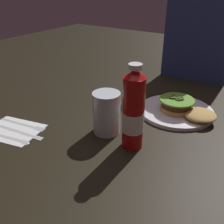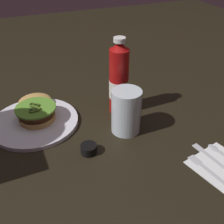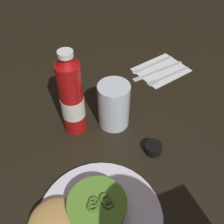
# 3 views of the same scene
# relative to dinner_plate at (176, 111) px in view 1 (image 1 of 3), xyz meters

# --- Properties ---
(ground_plane) EXTENTS (3.00, 3.00, 0.00)m
(ground_plane) POSITION_rel_dinner_plate_xyz_m (-0.13, -0.14, -0.01)
(ground_plane) COLOR black
(dinner_plate) EXTENTS (0.27, 0.27, 0.01)m
(dinner_plate) POSITION_rel_dinner_plate_xyz_m (0.00, 0.00, 0.00)
(dinner_plate) COLOR white
(dinner_plate) RESTS_ON ground_plane
(burger_sandwich) EXTENTS (0.21, 0.13, 0.05)m
(burger_sandwich) POSITION_rel_dinner_plate_xyz_m (0.03, -0.01, 0.03)
(burger_sandwich) COLOR tan
(burger_sandwich) RESTS_ON dinner_plate
(ketchup_bottle) EXTENTS (0.06, 0.06, 0.25)m
(ketchup_bottle) POSITION_rel_dinner_plate_xyz_m (-0.03, -0.28, 0.11)
(ketchup_bottle) COLOR #AB1010
(ketchup_bottle) RESTS_ON ground_plane
(water_glass) EXTENTS (0.09, 0.09, 0.14)m
(water_glass) POSITION_rel_dinner_plate_xyz_m (-0.14, -0.25, 0.06)
(water_glass) COLOR silver
(water_glass) RESTS_ON ground_plane
(condiment_cup) EXTENTS (0.05, 0.05, 0.03)m
(condiment_cup) POSITION_rel_dinner_plate_xyz_m (-0.19, -0.11, 0.01)
(condiment_cup) COLOR black
(condiment_cup) RESTS_ON ground_plane
(napkin) EXTENTS (0.20, 0.17, 0.00)m
(napkin) POSITION_rel_dinner_plate_xyz_m (-0.40, -0.42, -0.00)
(napkin) COLOR white
(napkin) RESTS_ON ground_plane
(spoon_utensil) EXTENTS (0.18, 0.05, 0.00)m
(spoon_utensil) POSITION_rel_dinner_plate_xyz_m (-0.36, -0.45, -0.00)
(spoon_utensil) COLOR silver
(spoon_utensil) RESTS_ON napkin
(butter_knife) EXTENTS (0.22, 0.04, 0.00)m
(butter_knife) POSITION_rel_dinner_plate_xyz_m (-0.37, -0.42, -0.00)
(butter_knife) COLOR silver
(butter_knife) RESTS_ON napkin
(fork_utensil) EXTENTS (0.18, 0.05, 0.00)m
(fork_utensil) POSITION_rel_dinner_plate_xyz_m (-0.39, -0.38, -0.00)
(fork_utensil) COLOR silver
(fork_utensil) RESTS_ON napkin
(diner_person) EXTENTS (0.31, 0.18, 0.53)m
(diner_person) POSITION_rel_dinner_plate_xyz_m (-0.07, 0.45, 0.22)
(diner_person) COLOR navy
(diner_person) RESTS_ON ground_plane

